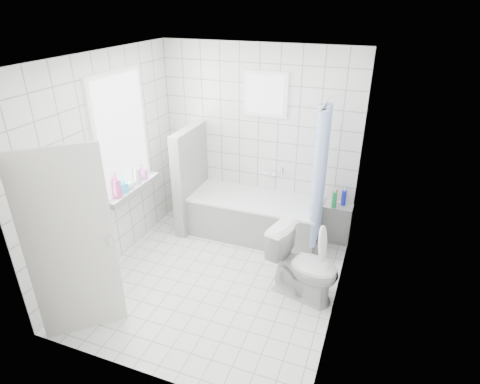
% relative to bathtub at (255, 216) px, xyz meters
% --- Properties ---
extents(ground, '(3.00, 3.00, 0.00)m').
position_rel_bathtub_xyz_m(ground, '(-0.10, -1.12, -0.29)').
color(ground, white).
rests_on(ground, ground).
extents(ceiling, '(3.00, 3.00, 0.00)m').
position_rel_bathtub_xyz_m(ceiling, '(-0.10, -1.12, 2.31)').
color(ceiling, white).
rests_on(ceiling, ground).
extents(wall_back, '(2.80, 0.02, 2.60)m').
position_rel_bathtub_xyz_m(wall_back, '(-0.10, 0.38, 1.01)').
color(wall_back, white).
rests_on(wall_back, ground).
extents(wall_front, '(2.80, 0.02, 2.60)m').
position_rel_bathtub_xyz_m(wall_front, '(-0.10, -2.62, 1.01)').
color(wall_front, white).
rests_on(wall_front, ground).
extents(wall_left, '(0.02, 3.00, 2.60)m').
position_rel_bathtub_xyz_m(wall_left, '(-1.50, -1.12, 1.01)').
color(wall_left, white).
rests_on(wall_left, ground).
extents(wall_right, '(0.02, 3.00, 2.60)m').
position_rel_bathtub_xyz_m(wall_right, '(1.30, -1.12, 1.01)').
color(wall_right, white).
rests_on(wall_right, ground).
extents(window_left, '(0.01, 0.90, 1.40)m').
position_rel_bathtub_xyz_m(window_left, '(-1.46, -0.82, 1.31)').
color(window_left, white).
rests_on(window_left, wall_left).
extents(window_back, '(0.50, 0.01, 0.50)m').
position_rel_bathtub_xyz_m(window_back, '(-0.00, 0.33, 1.66)').
color(window_back, white).
rests_on(window_back, wall_back).
extents(window_sill, '(0.18, 1.02, 0.08)m').
position_rel_bathtub_xyz_m(window_sill, '(-1.41, -0.82, 0.57)').
color(window_sill, white).
rests_on(window_sill, wall_left).
extents(door, '(0.61, 0.57, 2.00)m').
position_rel_bathtub_xyz_m(door, '(-1.06, -2.33, 0.71)').
color(door, silver).
rests_on(door, ground).
extents(bathtub, '(1.82, 0.77, 0.58)m').
position_rel_bathtub_xyz_m(bathtub, '(0.00, 0.00, 0.00)').
color(bathtub, white).
rests_on(bathtub, ground).
extents(partition_wall, '(0.15, 0.85, 1.50)m').
position_rel_bathtub_xyz_m(partition_wall, '(-0.97, -0.05, 0.46)').
color(partition_wall, white).
rests_on(partition_wall, ground).
extents(tiled_ledge, '(0.40, 0.24, 0.55)m').
position_rel_bathtub_xyz_m(tiled_ledge, '(1.11, 0.25, -0.02)').
color(tiled_ledge, white).
rests_on(tiled_ledge, ground).
extents(toilet, '(0.89, 0.64, 0.82)m').
position_rel_bathtub_xyz_m(toilet, '(0.93, -1.05, 0.12)').
color(toilet, silver).
rests_on(toilet, ground).
extents(curtain_rod, '(0.02, 0.80, 0.02)m').
position_rel_bathtub_xyz_m(curtain_rod, '(0.85, -0.02, 1.71)').
color(curtain_rod, silver).
rests_on(curtain_rod, wall_back).
extents(shower_curtain, '(0.14, 0.48, 1.78)m').
position_rel_bathtub_xyz_m(shower_curtain, '(0.85, -0.16, 0.81)').
color(shower_curtain, '#4671CF').
rests_on(shower_curtain, curtain_rod).
extents(tub_faucet, '(0.18, 0.06, 0.06)m').
position_rel_bathtub_xyz_m(tub_faucet, '(0.10, 0.33, 0.56)').
color(tub_faucet, silver).
rests_on(tub_faucet, wall_back).
extents(sill_bottles, '(0.17, 0.70, 0.33)m').
position_rel_bathtub_xyz_m(sill_bottles, '(-1.40, -0.92, 0.74)').
color(sill_bottles, silver).
rests_on(sill_bottles, window_sill).
extents(ledge_bottles, '(0.18, 0.18, 0.23)m').
position_rel_bathtub_xyz_m(ledge_bottles, '(1.09, 0.24, 0.37)').
color(ledge_bottles, green).
rests_on(ledge_bottles, tiled_ledge).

